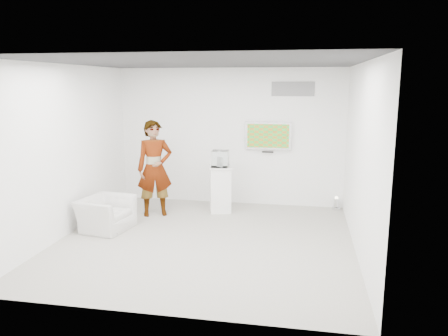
# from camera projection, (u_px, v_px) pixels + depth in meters

# --- Properties ---
(room) EXTENTS (5.01, 5.01, 3.00)m
(room) POSITION_uv_depth(u_px,v_px,m) (205.00, 155.00, 7.25)
(room) COLOR #ABA69D
(room) RESTS_ON ground
(tv) EXTENTS (1.00, 0.08, 0.60)m
(tv) POSITION_uv_depth(u_px,v_px,m) (268.00, 136.00, 9.45)
(tv) COLOR silver
(tv) RESTS_ON room
(logo_decal) EXTENTS (0.90, 0.02, 0.30)m
(logo_decal) POSITION_uv_depth(u_px,v_px,m) (293.00, 89.00, 9.21)
(logo_decal) COLOR slate
(logo_decal) RESTS_ON room
(person) EXTENTS (0.84, 0.73, 1.95)m
(person) POSITION_uv_depth(u_px,v_px,m) (155.00, 168.00, 8.83)
(person) COLOR silver
(person) RESTS_ON room
(armchair) EXTENTS (0.96, 1.05, 0.60)m
(armchair) POSITION_uv_depth(u_px,v_px,m) (106.00, 214.00, 8.07)
(armchair) COLOR silver
(armchair) RESTS_ON room
(pedestal) EXTENTS (0.58, 0.58, 0.97)m
(pedestal) POSITION_uv_depth(u_px,v_px,m) (220.00, 189.00, 9.16)
(pedestal) COLOR white
(pedestal) RESTS_ON room
(floor_uplight) EXTENTS (0.21, 0.21, 0.28)m
(floor_uplight) POSITION_uv_depth(u_px,v_px,m) (336.00, 203.00, 9.36)
(floor_uplight) COLOR silver
(floor_uplight) RESTS_ON room
(vitrine) EXTENTS (0.35, 0.35, 0.34)m
(vitrine) POSITION_uv_depth(u_px,v_px,m) (220.00, 159.00, 9.03)
(vitrine) COLOR white
(vitrine) RESTS_ON pedestal
(console) EXTENTS (0.14, 0.15, 0.21)m
(console) POSITION_uv_depth(u_px,v_px,m) (220.00, 162.00, 9.04)
(console) COLOR white
(console) RESTS_ON pedestal
(wii_remote) EXTENTS (0.08, 0.13, 0.03)m
(wii_remote) POSITION_uv_depth(u_px,v_px,m) (165.00, 129.00, 8.88)
(wii_remote) COLOR white
(wii_remote) RESTS_ON person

